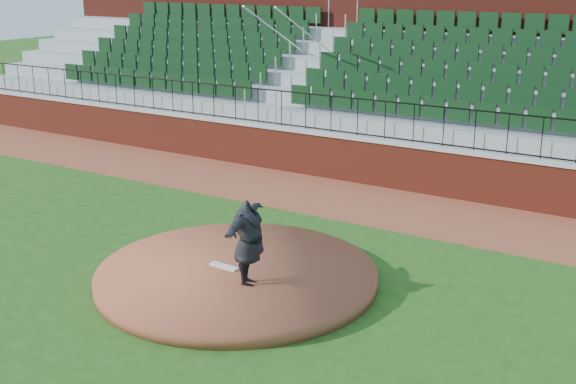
{
  "coord_description": "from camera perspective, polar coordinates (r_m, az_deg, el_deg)",
  "views": [
    {
      "loc": [
        7.52,
        -10.59,
        5.62
      ],
      "look_at": [
        0.0,
        1.5,
        1.3
      ],
      "focal_mm": 45.95,
      "sensor_mm": 36.0,
      "label": 1
    }
  ],
  "objects": [
    {
      "name": "wall_cap",
      "position": [
        19.63,
        8.53,
        3.82
      ],
      "size": [
        34.0,
        0.45,
        0.1
      ],
      "primitive_type": "cube",
      "color": "#B7B7B7",
      "rests_on": "field_wall"
    },
    {
      "name": "wall_railing",
      "position": [
        19.51,
        8.6,
        5.39
      ],
      "size": [
        34.0,
        0.05,
        1.0
      ],
      "primitive_type": null,
      "color": "black",
      "rests_on": "wall_cap"
    },
    {
      "name": "concourse_wall",
      "position": [
        24.48,
        13.97,
        9.65
      ],
      "size": [
        34.0,
        0.5,
        5.5
      ],
      "primitive_type": "cube",
      "color": "maroon",
      "rests_on": "ground"
    },
    {
      "name": "pitching_rubber",
      "position": [
        13.94,
        -4.97,
        -5.76
      ],
      "size": [
        0.6,
        0.18,
        0.04
      ],
      "primitive_type": "cube",
      "rotation": [
        0.0,
        0.0,
        -0.05
      ],
      "color": "white",
      "rests_on": "pitchers_mound"
    },
    {
      "name": "ground",
      "position": [
        14.15,
        -3.23,
        -6.55
      ],
      "size": [
        90.0,
        90.0,
        0.0
      ],
      "primitive_type": "plane",
      "color": "#214E16",
      "rests_on": "ground"
    },
    {
      "name": "warning_track",
      "position": [
        18.54,
        6.38,
        -0.86
      ],
      "size": [
        34.0,
        3.2,
        0.01
      ],
      "primitive_type": "cube",
      "color": "brown",
      "rests_on": "ground"
    },
    {
      "name": "pitcher",
      "position": [
        12.93,
        -3.06,
        -3.94
      ],
      "size": [
        1.11,
        1.98,
        1.56
      ],
      "primitive_type": "imported",
      "rotation": [
        0.0,
        0.0,
        1.9
      ],
      "color": "black",
      "rests_on": "pitchers_mound"
    },
    {
      "name": "pitchers_mound",
      "position": [
        13.89,
        -3.99,
        -6.47
      ],
      "size": [
        5.25,
        5.25,
        0.25
      ],
      "primitive_type": "cylinder",
      "color": "brown",
      "rests_on": "ground"
    },
    {
      "name": "seating_stands",
      "position": [
        21.92,
        11.54,
        7.83
      ],
      "size": [
        34.0,
        5.1,
        4.6
      ],
      "primitive_type": null,
      "color": "gray",
      "rests_on": "ground"
    },
    {
      "name": "field_wall",
      "position": [
        19.78,
        8.45,
        1.99
      ],
      "size": [
        34.0,
        0.35,
        1.2
      ],
      "primitive_type": "cube",
      "color": "maroon",
      "rests_on": "ground"
    }
  ]
}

